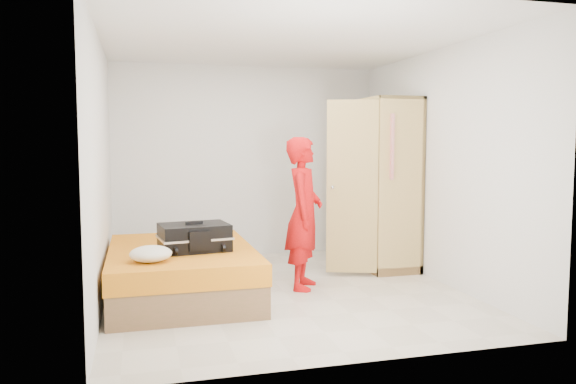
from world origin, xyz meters
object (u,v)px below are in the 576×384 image
object	(u,v)px
bed	(182,272)
wardrobe	(378,188)
person	(304,213)
suitcase	(194,237)
round_cushion	(151,254)

from	to	relation	value
bed	wardrobe	world-z (taller)	wardrobe
person	bed	bearing A→B (deg)	113.93
suitcase	round_cushion	distance (m)	0.61
bed	person	size ratio (longest dim) A/B	1.25
bed	suitcase	world-z (taller)	suitcase
suitcase	round_cushion	world-z (taller)	suitcase
person	round_cushion	bearing A→B (deg)	134.74
person	suitcase	size ratio (longest dim) A/B	2.21
person	suitcase	world-z (taller)	person
bed	suitcase	size ratio (longest dim) A/B	2.75
wardrobe	person	world-z (taller)	wardrobe
wardrobe	person	xyz separation A→B (m)	(-1.21, -0.78, -0.19)
bed	round_cushion	bearing A→B (deg)	-117.27
bed	person	world-z (taller)	person
bed	round_cushion	distance (m)	0.75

